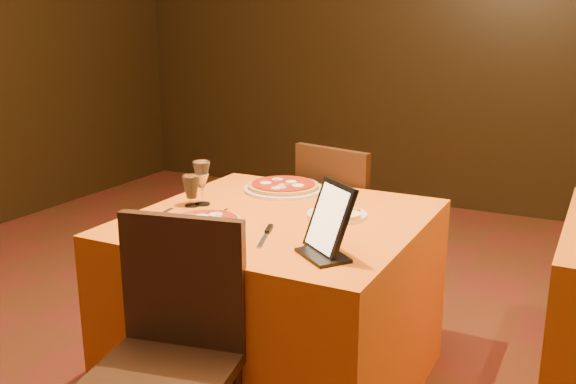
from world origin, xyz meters
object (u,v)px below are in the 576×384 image
at_px(chair_main_near, 160,377).
at_px(pizza_near, 206,224).
at_px(main_table, 279,303).
at_px(pizza_far, 283,187).
at_px(water_glass, 191,191).
at_px(chair_main_far, 352,229).
at_px(wine_glass, 202,183).
at_px(tablet, 330,218).

xyz_separation_m(chair_main_near, pizza_near, (-0.18, 0.53, 0.31)).
height_order(main_table, chair_main_near, chair_main_near).
bearing_deg(pizza_far, water_glass, -119.47).
bearing_deg(water_glass, chair_main_far, 65.35).
xyz_separation_m(pizza_far, wine_glass, (-0.20, -0.36, 0.08)).
xyz_separation_m(main_table, chair_main_near, (0.00, -0.78, 0.08)).
bearing_deg(wine_glass, chair_main_near, -64.99).
xyz_separation_m(pizza_near, water_glass, (-0.22, 0.21, 0.05)).
relative_size(wine_glass, tablet, 0.78).
bearing_deg(main_table, chair_main_near, -90.00).
distance_m(pizza_near, water_glass, 0.31).
xyz_separation_m(chair_main_far, pizza_far, (-0.17, -0.45, 0.31)).
relative_size(chair_main_far, water_glass, 7.00).
xyz_separation_m(main_table, chair_main_far, (0.00, 0.81, 0.08)).
bearing_deg(tablet, pizza_near, -146.42).
xyz_separation_m(main_table, water_glass, (-0.39, -0.04, 0.44)).
bearing_deg(chair_main_near, pizza_far, 86.99).
distance_m(main_table, water_glass, 0.59).
relative_size(chair_main_far, pizza_near, 3.08).
bearing_deg(main_table, tablet, -40.13).
distance_m(pizza_far, tablet, 0.83).
height_order(main_table, water_glass, water_glass).
relative_size(chair_main_near, pizza_far, 2.52).
height_order(chair_main_near, chair_main_far, same).
bearing_deg(tablet, chair_main_near, -87.23).
height_order(chair_main_far, tablet, tablet).
relative_size(main_table, pizza_far, 3.04).
bearing_deg(pizza_near, main_table, 55.25).
bearing_deg(chair_main_far, pizza_near, 94.26).
bearing_deg(tablet, chair_main_far, 144.46).
bearing_deg(water_glass, pizza_far, 60.53).
xyz_separation_m(main_table, wine_glass, (-0.36, -0.00, 0.47)).
xyz_separation_m(chair_main_near, pizza_far, (-0.17, 1.14, 0.31)).
distance_m(pizza_far, water_glass, 0.46).
bearing_deg(chair_main_far, wine_glass, 79.68).
bearing_deg(main_table, pizza_near, -124.75).
bearing_deg(pizza_near, pizza_far, 89.17).
height_order(chair_main_near, tablet, tablet).
height_order(pizza_near, tablet, tablet).
relative_size(main_table, wine_glass, 5.79).
distance_m(chair_main_far, pizza_near, 1.12).
relative_size(chair_main_near, chair_main_far, 1.00).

